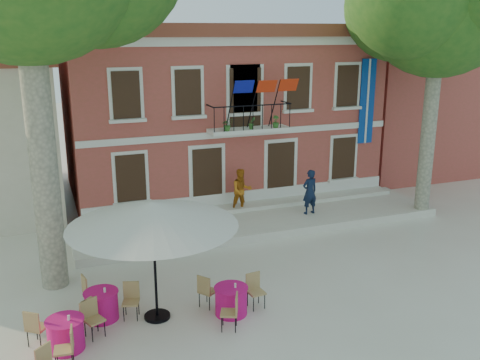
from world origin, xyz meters
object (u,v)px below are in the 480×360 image
pedestrian_navy (310,192)px  cafe_table_3 (102,304)px  pedestrian_orange (242,191)px  cafe_table_1 (231,299)px  patio_umbrella (153,214)px  plane_tree_east (441,0)px  cafe_table_0 (66,333)px

pedestrian_navy → cafe_table_3: size_ratio=0.97×
pedestrian_orange → cafe_table_1: pedestrian_orange is taller
patio_umbrella → pedestrian_navy: 9.01m
plane_tree_east → cafe_table_1: bearing=-154.9°
pedestrian_orange → cafe_table_3: size_ratio=0.95×
patio_umbrella → pedestrian_orange: bearing=52.9°
pedestrian_orange → pedestrian_navy: bearing=-23.1°
plane_tree_east → patio_umbrella: bearing=-160.6°
plane_tree_east → cafe_table_3: size_ratio=6.12×
pedestrian_navy → cafe_table_0: pedestrian_navy is taller
cafe_table_0 → cafe_table_1: (4.17, 0.15, 0.00)m
patio_umbrella → pedestrian_orange: 8.11m
cafe_table_1 → cafe_table_3: size_ratio=1.02×
pedestrian_navy → cafe_table_0: bearing=24.4°
plane_tree_east → pedestrian_navy: bearing=167.0°
pedestrian_navy → cafe_table_1: bearing=39.7°
cafe_table_0 → pedestrian_navy: bearing=31.6°
pedestrian_navy → cafe_table_0: (-9.49, -5.83, -0.76)m
plane_tree_east → cafe_table_0: plane_tree_east is taller
cafe_table_0 → cafe_table_3: (0.95, 1.10, 0.00)m
patio_umbrella → cafe_table_1: bearing=-15.3°
plane_tree_east → cafe_table_0: bearing=-161.2°
patio_umbrella → pedestrian_navy: size_ratio=2.41×
cafe_table_0 → cafe_table_1: same height
patio_umbrella → cafe_table_0: size_ratio=2.29×
patio_umbrella → pedestrian_orange: size_ratio=2.45×
pedestrian_navy → cafe_table_1: 7.82m
pedestrian_orange → cafe_table_0: 9.98m
pedestrian_orange → cafe_table_3: 8.53m
plane_tree_east → cafe_table_1: (-9.87, -4.63, -7.86)m
cafe_table_0 → cafe_table_1: size_ratio=1.00×
cafe_table_1 → patio_umbrella: bearing=164.7°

